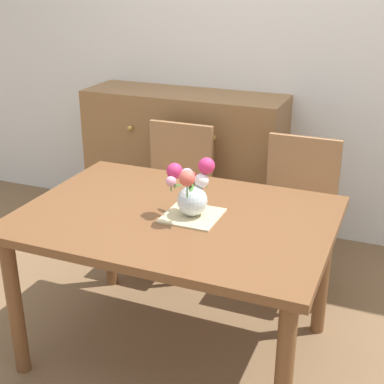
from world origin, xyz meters
TOP-DOWN VIEW (x-y plane):
  - ground_plane at (0.00, 0.00)m, footprint 12.00×12.00m
  - back_wall at (0.00, 1.60)m, footprint 7.00×0.10m
  - dining_table at (0.00, 0.00)m, footprint 1.41×1.00m
  - chair_left at (-0.39, 0.84)m, footprint 0.42×0.42m
  - chair_right at (0.39, 0.84)m, footprint 0.42×0.42m
  - dresser at (-0.53, 1.33)m, footprint 1.40×0.47m
  - placemat at (0.08, -0.00)m, footprint 0.25×0.25m
  - flower_vase at (0.08, -0.00)m, footprint 0.20×0.22m

SIDE VIEW (x-z plane):
  - ground_plane at x=0.00m, z-range 0.00..0.00m
  - dresser at x=-0.53m, z-range 0.00..1.00m
  - chair_left at x=-0.39m, z-range 0.07..0.97m
  - chair_right at x=0.39m, z-range 0.07..0.97m
  - dining_table at x=0.00m, z-range 0.28..1.03m
  - placemat at x=0.08m, z-range 0.75..0.76m
  - flower_vase at x=0.08m, z-range 0.75..1.01m
  - back_wall at x=0.00m, z-range 0.00..2.80m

